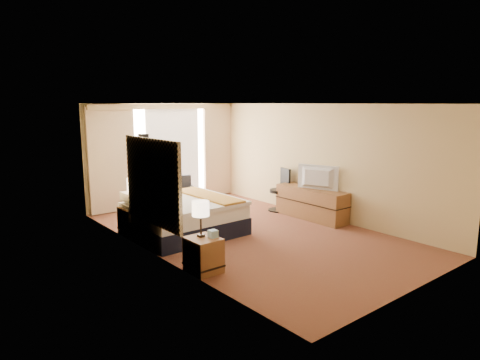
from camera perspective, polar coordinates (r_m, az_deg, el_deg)
floor at (r=8.77m, az=1.41°, el=-7.11°), size 4.20×7.00×0.02m
ceiling at (r=8.37m, az=1.48°, el=10.14°), size 4.20×7.00×0.02m
wall_back at (r=11.33m, az=-10.16°, el=3.43°), size 4.20×0.02×2.60m
wall_front at (r=6.29m, az=22.69°, el=-2.64°), size 4.20×0.02×2.60m
wall_left at (r=7.30m, az=-11.18°, el=-0.33°), size 0.02×7.00×2.60m
wall_right at (r=9.95m, az=10.68°, el=2.48°), size 0.02×7.00×2.60m
headboard at (r=7.50m, az=-11.62°, el=-0.23°), size 0.06×1.85×1.50m
nightstand_left at (r=6.81m, az=-4.90°, el=-9.89°), size 0.45×0.52×0.55m
nightstand_right at (r=8.90m, az=-14.06°, el=-5.32°), size 0.45×0.52×0.55m
media_dresser at (r=9.92m, az=9.48°, el=-3.09°), size 0.50×1.80×0.70m
window at (r=11.43m, az=-9.00°, el=3.62°), size 2.30×0.02×2.30m
curtains at (r=11.22m, az=-9.91°, el=3.92°), size 4.12×0.19×2.56m
bed at (r=8.73m, az=-7.57°, el=-4.80°), size 2.04×1.86×0.99m
loveseat at (r=10.59m, az=-9.48°, el=-2.66°), size 1.49×1.11×0.83m
floor_lamp at (r=9.74m, az=-12.65°, el=2.69°), size 0.25×0.25×1.95m
desk_chair at (r=10.53m, az=5.44°, el=-1.59°), size 0.51×0.51×1.04m
lamp_left at (r=6.66m, az=-5.28°, el=-3.92°), size 0.27×0.27×0.57m
lamp_right at (r=8.73m, az=-13.93°, el=-0.65°), size 0.28×0.28×0.60m
tissue_box at (r=6.72m, az=-3.63°, el=-7.16°), size 0.13×0.13×0.12m
telephone at (r=8.85m, az=-14.33°, el=-3.37°), size 0.20×0.18×0.07m
television at (r=9.65m, az=10.15°, el=0.30°), size 0.43×0.94×0.55m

